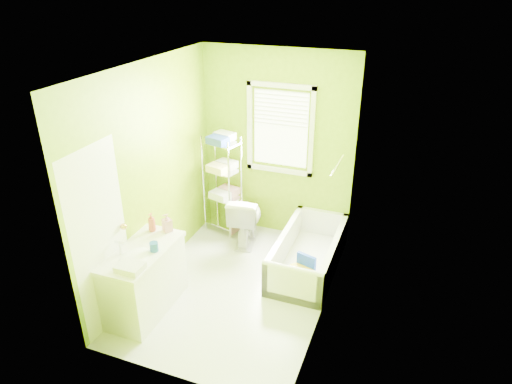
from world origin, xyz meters
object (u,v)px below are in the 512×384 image
at_px(toilet, 246,218).
at_px(vanity, 144,278).
at_px(wire_shelf_unit, 223,175).
at_px(bathtub, 308,258).

distance_m(toilet, vanity, 1.79).
bearing_deg(vanity, toilet, 73.14).
relative_size(toilet, vanity, 0.71).
height_order(toilet, wire_shelf_unit, wire_shelf_unit).
height_order(bathtub, vanity, vanity).
height_order(vanity, wire_shelf_unit, wire_shelf_unit).
height_order(bathtub, toilet, toilet).
xyz_separation_m(bathtub, toilet, (-0.98, 0.35, 0.21)).
relative_size(vanity, wire_shelf_unit, 0.70).
bearing_deg(bathtub, vanity, -137.65).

